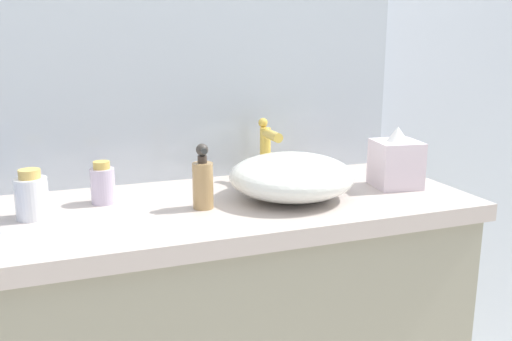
# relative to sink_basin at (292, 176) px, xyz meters

# --- Properties ---
(bathroom_wall_rear) EXTENTS (6.00, 0.06, 2.60)m
(bathroom_wall_rear) POSITION_rel_sink_basin_xyz_m (-0.30, 0.33, 0.37)
(bathroom_wall_rear) COLOR silver
(bathroom_wall_rear) RESTS_ON ground
(sink_basin) EXTENTS (0.33, 0.33, 0.12)m
(sink_basin) POSITION_rel_sink_basin_xyz_m (0.00, 0.00, 0.00)
(sink_basin) COLOR silver
(sink_basin) RESTS_ON vanity_counter
(faucet) EXTENTS (0.03, 0.13, 0.18)m
(faucet) POSITION_rel_sink_basin_xyz_m (0.00, 0.18, 0.05)
(faucet) COLOR gold
(faucet) RESTS_ON vanity_counter
(soap_dispenser) EXTENTS (0.05, 0.05, 0.16)m
(soap_dispenser) POSITION_rel_sink_basin_xyz_m (-0.24, -0.01, 0.01)
(soap_dispenser) COLOR #A88352
(soap_dispenser) RESTS_ON vanity_counter
(lotion_bottle) EXTENTS (0.06, 0.06, 0.11)m
(lotion_bottle) POSITION_rel_sink_basin_xyz_m (-0.47, 0.12, -0.01)
(lotion_bottle) COLOR #C1B1CA
(lotion_bottle) RESTS_ON vanity_counter
(perfume_bottle) EXTENTS (0.08, 0.08, 0.12)m
(perfume_bottle) POSITION_rel_sink_basin_xyz_m (-0.64, 0.05, -0.00)
(perfume_bottle) COLOR white
(perfume_bottle) RESTS_ON vanity_counter
(tissue_box) EXTENTS (0.14, 0.14, 0.17)m
(tissue_box) POSITION_rel_sink_basin_xyz_m (0.32, 0.00, 0.02)
(tissue_box) COLOR silver
(tissue_box) RESTS_ON vanity_counter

